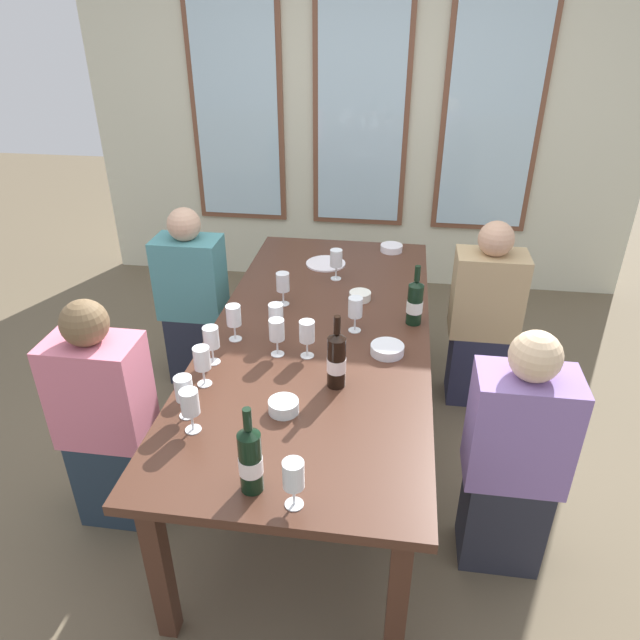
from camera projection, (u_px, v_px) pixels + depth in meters
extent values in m
plane|color=brown|center=(320.00, 450.00, 3.12)|extent=(12.00, 12.00, 0.00)
cube|color=beige|center=(362.00, 100.00, 4.33)|extent=(4.23, 0.06, 2.90)
cube|color=brown|center=(236.00, 98.00, 4.41)|extent=(0.72, 0.03, 1.88)
cube|color=silver|center=(236.00, 99.00, 4.40)|extent=(0.64, 0.01, 1.80)
cube|color=brown|center=(361.00, 101.00, 4.30)|extent=(0.72, 0.03, 1.88)
cube|color=silver|center=(361.00, 102.00, 4.28)|extent=(0.64, 0.01, 1.80)
cube|color=brown|center=(493.00, 104.00, 4.18)|extent=(0.72, 0.03, 1.88)
cube|color=silver|center=(494.00, 105.00, 4.16)|extent=(0.64, 0.01, 1.80)
cube|color=#482A1D|center=(320.00, 334.00, 2.77)|extent=(1.03, 2.35, 0.04)
cube|color=#482A1D|center=(160.00, 568.00, 2.07)|extent=(0.07, 0.07, 0.70)
cube|color=#482A1D|center=(398.00, 598.00, 1.97)|extent=(0.07, 0.07, 0.70)
cube|color=#482A1D|center=(281.00, 297.00, 3.94)|extent=(0.07, 0.07, 0.70)
cube|color=#482A1D|center=(406.00, 305.00, 3.84)|extent=(0.07, 0.07, 0.70)
cylinder|color=white|center=(326.00, 264.00, 3.44)|extent=(0.23, 0.23, 0.01)
cylinder|color=black|center=(415.00, 304.00, 2.78)|extent=(0.07, 0.08, 0.20)
cone|color=black|center=(417.00, 283.00, 2.73)|extent=(0.07, 0.08, 0.02)
cylinder|color=black|center=(418.00, 273.00, 2.70)|extent=(0.03, 0.03, 0.08)
cylinder|color=silver|center=(415.00, 306.00, 2.79)|extent=(0.08, 0.08, 0.06)
cylinder|color=black|center=(336.00, 362.00, 2.32)|extent=(0.08, 0.07, 0.22)
cone|color=black|center=(337.00, 336.00, 2.26)|extent=(0.08, 0.07, 0.02)
cylinder|color=black|center=(337.00, 325.00, 2.24)|extent=(0.03, 0.03, 0.08)
cylinder|color=white|center=(336.00, 365.00, 2.33)|extent=(0.08, 0.08, 0.06)
cylinder|color=black|center=(251.00, 462.00, 1.83)|extent=(0.08, 0.08, 0.22)
cone|color=black|center=(248.00, 432.00, 1.77)|extent=(0.08, 0.08, 0.02)
cylinder|color=black|center=(247.00, 419.00, 1.74)|extent=(0.03, 0.03, 0.08)
cylinder|color=white|center=(251.00, 465.00, 1.83)|extent=(0.08, 0.08, 0.06)
cylinder|color=white|center=(360.00, 296.00, 3.04)|extent=(0.11, 0.11, 0.04)
cylinder|color=white|center=(284.00, 406.00, 2.21)|extent=(0.12, 0.12, 0.05)
cylinder|color=white|center=(391.00, 248.00, 3.61)|extent=(0.14, 0.14, 0.04)
cylinder|color=white|center=(387.00, 349.00, 2.58)|extent=(0.15, 0.15, 0.04)
cylinder|color=white|center=(193.00, 429.00, 2.13)|extent=(0.06, 0.06, 0.00)
cylinder|color=white|center=(192.00, 421.00, 2.11)|extent=(0.01, 0.01, 0.07)
cylinder|color=white|center=(190.00, 402.00, 2.07)|extent=(0.07, 0.07, 0.09)
cylinder|color=white|center=(278.00, 354.00, 2.58)|extent=(0.06, 0.06, 0.00)
cylinder|color=white|center=(277.00, 346.00, 2.56)|extent=(0.01, 0.01, 0.07)
cylinder|color=white|center=(277.00, 330.00, 2.52)|extent=(0.07, 0.07, 0.09)
cylinder|color=#590C19|center=(277.00, 335.00, 2.53)|extent=(0.06, 0.06, 0.04)
cylinder|color=white|center=(235.00, 339.00, 2.69)|extent=(0.06, 0.06, 0.00)
cylinder|color=white|center=(235.00, 332.00, 2.67)|extent=(0.01, 0.01, 0.07)
cylinder|color=white|center=(234.00, 315.00, 2.63)|extent=(0.07, 0.07, 0.09)
cylinder|color=beige|center=(234.00, 321.00, 2.65)|extent=(0.06, 0.06, 0.03)
cylinder|color=white|center=(214.00, 362.00, 2.52)|extent=(0.06, 0.06, 0.00)
cylinder|color=white|center=(213.00, 354.00, 2.50)|extent=(0.01, 0.01, 0.07)
cylinder|color=white|center=(211.00, 337.00, 2.46)|extent=(0.07, 0.07, 0.09)
cylinder|color=#590C19|center=(212.00, 343.00, 2.48)|extent=(0.06, 0.06, 0.04)
cylinder|color=white|center=(205.00, 384.00, 2.38)|extent=(0.06, 0.06, 0.00)
cylinder|color=white|center=(204.00, 376.00, 2.36)|extent=(0.01, 0.01, 0.07)
cylinder|color=white|center=(202.00, 358.00, 2.32)|extent=(0.07, 0.07, 0.09)
cylinder|color=#590C19|center=(202.00, 364.00, 2.33)|extent=(0.06, 0.06, 0.04)
cylinder|color=white|center=(294.00, 504.00, 1.82)|extent=(0.06, 0.06, 0.00)
cylinder|color=white|center=(294.00, 495.00, 1.80)|extent=(0.01, 0.01, 0.07)
cylinder|color=white|center=(293.00, 475.00, 1.76)|extent=(0.07, 0.07, 0.09)
cylinder|color=#590C19|center=(294.00, 482.00, 1.77)|extent=(0.06, 0.06, 0.03)
cylinder|color=white|center=(284.00, 304.00, 3.00)|extent=(0.06, 0.06, 0.00)
cylinder|color=white|center=(283.00, 297.00, 2.98)|extent=(0.01, 0.01, 0.07)
cylinder|color=white|center=(283.00, 282.00, 2.94)|extent=(0.07, 0.07, 0.09)
cylinder|color=white|center=(307.00, 356.00, 2.57)|extent=(0.06, 0.06, 0.00)
cylinder|color=white|center=(307.00, 348.00, 2.55)|extent=(0.01, 0.01, 0.07)
cylinder|color=white|center=(307.00, 331.00, 2.51)|extent=(0.07, 0.07, 0.09)
cylinder|color=maroon|center=(307.00, 338.00, 2.52)|extent=(0.06, 0.06, 0.03)
cylinder|color=white|center=(355.00, 330.00, 2.76)|extent=(0.06, 0.06, 0.00)
cylinder|color=white|center=(355.00, 323.00, 2.74)|extent=(0.01, 0.01, 0.07)
cylinder|color=white|center=(355.00, 307.00, 2.70)|extent=(0.07, 0.07, 0.09)
cylinder|color=white|center=(188.00, 415.00, 2.20)|extent=(0.06, 0.06, 0.00)
cylinder|color=white|center=(186.00, 407.00, 2.18)|extent=(0.01, 0.01, 0.07)
cylinder|color=white|center=(184.00, 388.00, 2.14)|extent=(0.07, 0.07, 0.09)
cylinder|color=white|center=(336.00, 278.00, 3.27)|extent=(0.06, 0.06, 0.00)
cylinder|color=white|center=(336.00, 272.00, 3.25)|extent=(0.01, 0.01, 0.07)
cylinder|color=white|center=(336.00, 258.00, 3.21)|extent=(0.07, 0.07, 0.09)
cylinder|color=white|center=(277.00, 337.00, 2.70)|extent=(0.06, 0.06, 0.00)
cylinder|color=white|center=(277.00, 330.00, 2.69)|extent=(0.01, 0.01, 0.07)
cylinder|color=white|center=(276.00, 314.00, 2.64)|extent=(0.07, 0.07, 0.09)
cylinder|color=maroon|center=(276.00, 319.00, 2.66)|extent=(0.06, 0.06, 0.03)
cube|color=#242939|center=(198.00, 345.00, 3.63)|extent=(0.32, 0.24, 0.45)
cube|color=teal|center=(190.00, 277.00, 3.40)|extent=(0.38, 0.24, 0.48)
sphere|color=tan|center=(184.00, 224.00, 3.25)|extent=(0.19, 0.19, 0.19)
cube|color=#26283E|center=(476.00, 365.00, 3.44)|extent=(0.32, 0.24, 0.45)
cube|color=tan|center=(488.00, 294.00, 3.21)|extent=(0.38, 0.24, 0.48)
sphere|color=tan|center=(496.00, 239.00, 3.05)|extent=(0.19, 0.19, 0.19)
cube|color=#243342|center=(118.00, 474.00, 2.65)|extent=(0.32, 0.24, 0.45)
cube|color=pink|center=(100.00, 391.00, 2.43)|extent=(0.38, 0.24, 0.48)
sphere|color=brown|center=(84.00, 323.00, 2.27)|extent=(0.19, 0.19, 0.19)
cube|color=#262833|center=(502.00, 515.00, 2.44)|extent=(0.32, 0.24, 0.45)
cube|color=#8A6AB0|center=(520.00, 428.00, 2.22)|extent=(0.38, 0.24, 0.48)
sphere|color=beige|center=(536.00, 356.00, 2.06)|extent=(0.19, 0.19, 0.19)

